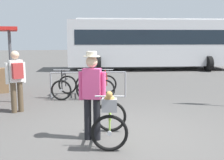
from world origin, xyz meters
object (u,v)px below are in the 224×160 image
Objects in this scene: racked_bike_red at (106,86)px; person_with_featured_bike at (92,92)px; bus_distant at (150,41)px; featured_bicycle at (110,118)px; racked_bike_black at (65,86)px; racked_bike_lime at (86,86)px; pedestrian_with_backpack at (16,78)px.

person_with_featured_bike is (-0.82, -3.90, 0.58)m from racked_bike_red.
person_with_featured_bike is at bearing -101.89° from racked_bike_red.
person_with_featured_bike is at bearing -112.16° from bus_distant.
person_with_featured_bike is at bearing 142.96° from featured_bicycle.
racked_bike_black is at bearing -125.32° from bus_distant.
racked_bike_red is at bearing -5.23° from racked_bike_lime.
racked_bike_red is 0.12× the size of bus_distant.
racked_bike_black is at bearing 174.77° from racked_bike_lime.
racked_bike_red is 4.17m from featured_bicycle.
pedestrian_with_backpack is (-1.92, -1.67, 0.57)m from racked_bike_lime.
racked_bike_black is 0.95× the size of featured_bicycle.
featured_bicycle is (0.19, -4.20, 0.12)m from racked_bike_lime.
racked_bike_black is 0.12× the size of bus_distant.
racked_bike_red is 3.12m from pedestrian_with_backpack.
bus_distant is (4.51, 7.41, 1.37)m from racked_bike_lime.
pedestrian_with_backpack is at bearing 129.84° from featured_bicycle.
bus_distant is at bearing 54.68° from racked_bike_black.
bus_distant reaches higher than pedestrian_with_backpack.
bus_distant reaches higher than person_with_featured_bike.
bus_distant is (3.81, 7.47, 1.37)m from racked_bike_red.
racked_bike_black is 1.40m from racked_bike_red.
racked_bike_lime is 0.70m from racked_bike_red.
racked_bike_black is 0.73× the size of pedestrian_with_backpack.
racked_bike_black is 4.35m from featured_bicycle.
racked_bike_lime is 4.01m from person_with_featured_bike.
featured_bicycle is 0.72× the size of person_with_featured_bike.
pedestrian_with_backpack is at bearing -148.36° from racked_bike_red.
racked_bike_red is 8.50m from bus_distant.
racked_bike_lime is 4.20m from featured_bicycle.
featured_bicycle is (-0.51, -4.13, 0.12)m from racked_bike_red.
pedestrian_with_backpack reaches higher than racked_bike_red.
racked_bike_red is at bearing -117.02° from bus_distant.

